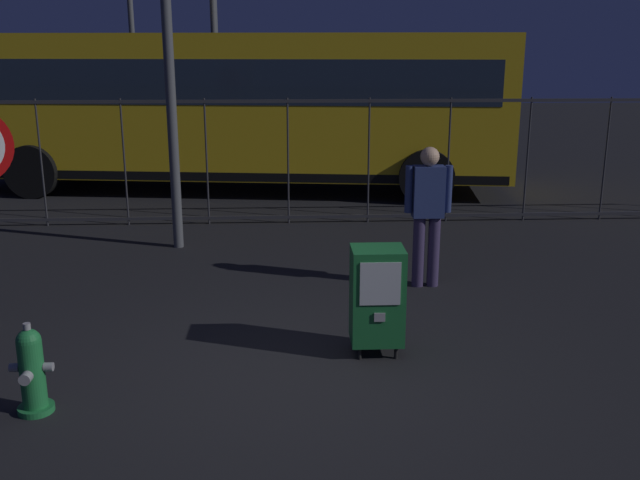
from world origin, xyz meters
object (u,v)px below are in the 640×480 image
Objects in this scene: bus_near at (236,102)px; newspaper_box_primary at (377,295)px; pedestrian at (428,209)px; fire_hydrant at (32,371)px.

newspaper_box_primary is at bearing -70.34° from bus_near.
bus_near reaches higher than newspaper_box_primary.
bus_near is (-1.79, 8.12, 1.14)m from newspaper_box_primary.
newspaper_box_primary is at bearing -113.42° from pedestrian.
pedestrian is 0.16× the size of bus_near.
bus_near is at bearing 112.82° from pedestrian.
bus_near is at bearing 83.58° from fire_hydrant.
bus_near is (1.03, 9.11, 1.36)m from fire_hydrant.
newspaper_box_primary is 0.61× the size of pedestrian.
fire_hydrant is 0.73× the size of newspaper_box_primary.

